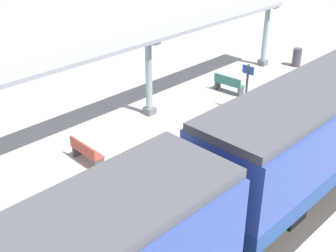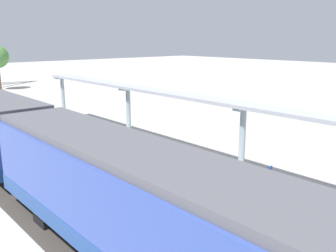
{
  "view_description": "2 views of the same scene",
  "coord_description": "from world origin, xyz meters",
  "px_view_note": "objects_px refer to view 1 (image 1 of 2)",
  "views": [
    {
      "loc": [
        -10.26,
        7.79,
        8.67
      ],
      "look_at": [
        -0.48,
        -2.15,
        1.32
      ],
      "focal_mm": 47.72,
      "sensor_mm": 36.0,
      "label": 1
    },
    {
      "loc": [
        -10.12,
        -13.65,
        6.21
      ],
      "look_at": [
        1.2,
        -0.94,
        2.17
      ],
      "focal_mm": 39.45,
      "sensor_mm": 36.0,
      "label": 2
    }
  ],
  "objects_px": {
    "canopy_pillar_second": "(149,78)",
    "canopy_pillar_nearest": "(265,35)",
    "platform_info_sign": "(247,84)",
    "passenger_waiting_near_edge": "(311,86)",
    "bench_far_end": "(228,84)",
    "trash_bin": "(297,57)",
    "bench_mid_platform": "(86,152)"
  },
  "relations": [
    {
      "from": "platform_info_sign",
      "to": "passenger_waiting_near_edge",
      "type": "height_order",
      "value": "platform_info_sign"
    },
    {
      "from": "trash_bin",
      "to": "passenger_waiting_near_edge",
      "type": "bearing_deg",
      "value": 125.76
    },
    {
      "from": "platform_info_sign",
      "to": "canopy_pillar_second",
      "type": "bearing_deg",
      "value": 47.97
    },
    {
      "from": "canopy_pillar_second",
      "to": "canopy_pillar_nearest",
      "type": "bearing_deg",
      "value": -90.0
    },
    {
      "from": "trash_bin",
      "to": "platform_info_sign",
      "type": "bearing_deg",
      "value": 101.74
    },
    {
      "from": "trash_bin",
      "to": "canopy_pillar_nearest",
      "type": "bearing_deg",
      "value": 39.82
    },
    {
      "from": "canopy_pillar_second",
      "to": "bench_far_end",
      "type": "distance_m",
      "value": 4.59
    },
    {
      "from": "canopy_pillar_second",
      "to": "trash_bin",
      "type": "relative_size",
      "value": 3.35
    },
    {
      "from": "bench_far_end",
      "to": "platform_info_sign",
      "type": "bearing_deg",
      "value": 147.59
    },
    {
      "from": "platform_info_sign",
      "to": "passenger_waiting_near_edge",
      "type": "bearing_deg",
      "value": -127.51
    },
    {
      "from": "canopy_pillar_second",
      "to": "bench_far_end",
      "type": "relative_size",
      "value": 2.2
    },
    {
      "from": "trash_bin",
      "to": "passenger_waiting_near_edge",
      "type": "height_order",
      "value": "passenger_waiting_near_edge"
    },
    {
      "from": "passenger_waiting_near_edge",
      "to": "bench_mid_platform",
      "type": "bearing_deg",
      "value": 71.18
    },
    {
      "from": "canopy_pillar_nearest",
      "to": "bench_far_end",
      "type": "distance_m",
      "value": 4.72
    },
    {
      "from": "bench_far_end",
      "to": "bench_mid_platform",
      "type": "bearing_deg",
      "value": 91.88
    },
    {
      "from": "bench_mid_platform",
      "to": "bench_far_end",
      "type": "distance_m",
      "value": 8.62
    },
    {
      "from": "bench_far_end",
      "to": "passenger_waiting_near_edge",
      "type": "xyz_separation_m",
      "value": [
        -3.62,
        -1.17,
        0.61
      ]
    },
    {
      "from": "canopy_pillar_second",
      "to": "bench_mid_platform",
      "type": "relative_size",
      "value": 2.22
    },
    {
      "from": "bench_mid_platform",
      "to": "platform_info_sign",
      "type": "relative_size",
      "value": 0.69
    },
    {
      "from": "platform_info_sign",
      "to": "passenger_waiting_near_edge",
      "type": "relative_size",
      "value": 1.31
    },
    {
      "from": "canopy_pillar_second",
      "to": "bench_far_end",
      "type": "xyz_separation_m",
      "value": [
        -1.0,
        -4.3,
        -1.26
      ]
    },
    {
      "from": "canopy_pillar_nearest",
      "to": "trash_bin",
      "type": "relative_size",
      "value": 3.35
    },
    {
      "from": "canopy_pillar_nearest",
      "to": "trash_bin",
      "type": "xyz_separation_m",
      "value": [
        -1.42,
        -1.18,
        -1.2
      ]
    },
    {
      "from": "bench_far_end",
      "to": "passenger_waiting_near_edge",
      "type": "relative_size",
      "value": 0.91
    },
    {
      "from": "canopy_pillar_second",
      "to": "passenger_waiting_near_edge",
      "type": "xyz_separation_m",
      "value": [
        -4.62,
        -5.47,
        -0.65
      ]
    },
    {
      "from": "bench_mid_platform",
      "to": "bench_far_end",
      "type": "xyz_separation_m",
      "value": [
        0.28,
        -8.62,
        0.0
      ]
    },
    {
      "from": "bench_mid_platform",
      "to": "trash_bin",
      "type": "xyz_separation_m",
      "value": [
        -0.14,
        -14.24,
        0.06
      ]
    },
    {
      "from": "canopy_pillar_second",
      "to": "passenger_waiting_near_edge",
      "type": "relative_size",
      "value": 1.99
    },
    {
      "from": "canopy_pillar_nearest",
      "to": "canopy_pillar_second",
      "type": "bearing_deg",
      "value": 90.0
    },
    {
      "from": "canopy_pillar_nearest",
      "to": "canopy_pillar_second",
      "type": "relative_size",
      "value": 1.0
    },
    {
      "from": "bench_mid_platform",
      "to": "trash_bin",
      "type": "height_order",
      "value": "trash_bin"
    },
    {
      "from": "passenger_waiting_near_edge",
      "to": "trash_bin",
      "type": "bearing_deg",
      "value": -54.24
    }
  ]
}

